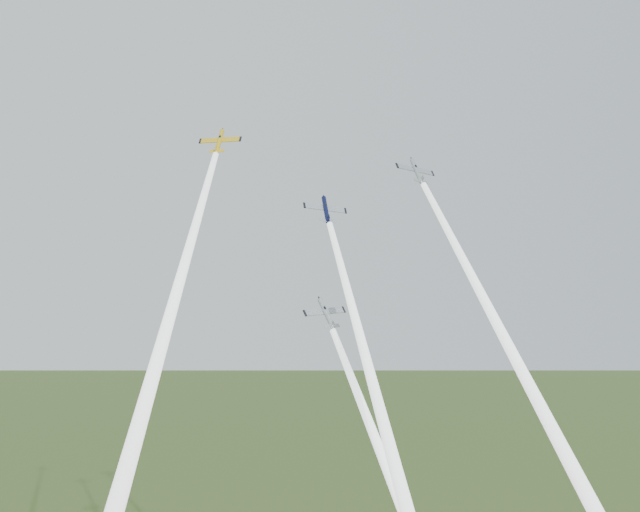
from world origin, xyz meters
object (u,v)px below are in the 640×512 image
(plane_silver_right, at_px, (416,171))
(plane_silver_low, at_px, (326,313))
(plane_navy, at_px, (326,209))
(plane_yellow, at_px, (220,141))

(plane_silver_right, height_order, plane_silver_low, plane_silver_right)
(plane_silver_right, bearing_deg, plane_navy, 161.89)
(plane_yellow, bearing_deg, plane_navy, 6.92)
(plane_navy, relative_size, plane_silver_right, 1.02)
(plane_yellow, height_order, plane_silver_low, plane_yellow)
(plane_yellow, xyz_separation_m, plane_silver_right, (31.05, -4.23, -4.50))
(plane_yellow, height_order, plane_silver_right, plane_yellow)
(plane_navy, height_order, plane_silver_low, plane_navy)
(plane_yellow, relative_size, plane_silver_low, 1.01)
(plane_navy, distance_m, plane_silver_low, 17.49)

